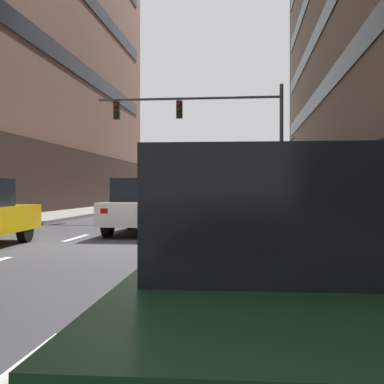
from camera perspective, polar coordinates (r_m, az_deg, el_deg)
The scene contains 27 objects.
ground_plane at distance 12.04m, azimuth -9.53°, elevation -6.26°, with size 120.00×120.00×0.00m, color #38383D.
sidewalk_right at distance 11.96m, azimuth 20.52°, elevation -5.97°, with size 3.28×80.00×0.14m, color gray.
lane_stripe_l1_s4 at distance 14.39m, azimuth -13.21°, elevation -5.17°, with size 0.16×2.00×0.01m, color silver.
lane_stripe_l1_s5 at distance 19.16m, azimuth -8.25°, elevation -3.81°, with size 0.16×2.00×0.01m, color silver.
lane_stripe_l1_s6 at distance 24.03m, azimuth -5.29°, elevation -2.97°, with size 0.16×2.00×0.01m, color silver.
lane_stripe_l1_s7 at distance 28.94m, azimuth -3.33°, elevation -2.42°, with size 0.16×2.00×0.01m, color silver.
lane_stripe_l1_s8 at distance 33.88m, azimuth -1.94°, elevation -2.03°, with size 0.16×2.00×0.01m, color silver.
lane_stripe_l1_s9 at distance 38.83m, azimuth -0.91°, elevation -1.73°, with size 0.16×2.00×0.01m, color silver.
lane_stripe_l1_s10 at distance 43.79m, azimuth -0.11°, elevation -1.50°, with size 0.16×2.00×0.01m, color silver.
lane_stripe_l2_s2 at distance 4.14m, azimuth -19.78°, elevation -19.00°, with size 0.16×2.00×0.01m, color silver.
lane_stripe_l2_s3 at distance 8.79m, azimuth -5.23°, elevation -8.66°, with size 0.16×2.00×0.01m, color silver.
lane_stripe_l2_s4 at distance 13.69m, azimuth -1.10°, elevation -5.44°, with size 0.16×2.00×0.01m, color silver.
lane_stripe_l2_s5 at distance 18.64m, azimuth 0.83°, elevation -3.92°, with size 0.16×2.00×0.01m, color silver.
lane_stripe_l2_s6 at distance 23.62m, azimuth 1.95°, elevation -3.03°, with size 0.16×2.00×0.01m, color silver.
lane_stripe_l2_s7 at distance 28.60m, azimuth 2.67°, elevation -2.45°, with size 0.16×2.00×0.01m, color silver.
lane_stripe_l2_s8 at distance 33.59m, azimuth 3.18°, elevation -2.05°, with size 0.16×2.00×0.01m, color silver.
lane_stripe_l2_s9 at distance 38.58m, azimuth 3.56°, elevation -1.74°, with size 0.16×2.00×0.01m, color silver.
lane_stripe_l2_s10 at distance 43.57m, azimuth 3.85°, elevation -1.51°, with size 0.16×2.00×0.01m, color silver.
taxi_driving_1 at distance 41.67m, azimuth -2.33°, elevation -0.53°, with size 1.87×4.24×1.74m.
car_driving_2 at distance 34.80m, azimuth -4.39°, elevation -0.23°, with size 1.94×4.42×2.12m.
car_driving_3 at distance 15.50m, azimuth -5.35°, elevation -1.66°, with size 1.97×4.59×1.71m.
car_parked_0 at distance 3.27m, azimuth 10.95°, elevation -10.17°, with size 1.85×4.25×1.58m.
car_parked_1 at distance 9.36m, azimuth 7.76°, elevation -3.07°, with size 1.94×4.48×1.67m.
car_parked_2 at distance 16.60m, azimuth 7.04°, elevation -1.60°, with size 1.87×4.46×1.67m.
car_parked_3 at distance 23.17m, azimuth 6.77°, elevation -0.62°, with size 1.81×4.20×2.02m.
traffic_signal_0 at distance 23.70m, azimuth 2.69°, elevation 7.89°, with size 8.88×0.35×6.18m.
street_tree_0 at distance 37.39m, azimuth 10.16°, elevation 2.16°, with size 1.97×1.98×5.20m.
Camera 1 is at (3.22, -11.51, 1.37)m, focal length 46.17 mm.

